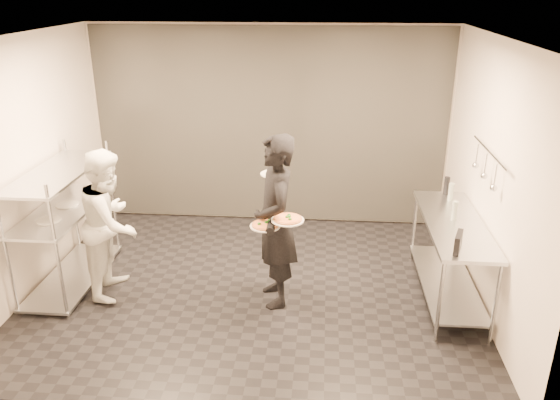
# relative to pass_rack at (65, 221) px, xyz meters

# --- Properties ---
(room_shell) EXTENTS (5.00, 4.00, 2.80)m
(room_shell) POSITION_rel_pass_rack_xyz_m (2.15, 1.18, 0.63)
(room_shell) COLOR black
(room_shell) RESTS_ON ground
(pass_rack) EXTENTS (0.60, 1.60, 1.50)m
(pass_rack) POSITION_rel_pass_rack_xyz_m (0.00, 0.00, 0.00)
(pass_rack) COLOR #B1B3B8
(pass_rack) RESTS_ON ground
(prep_counter) EXTENTS (0.60, 1.80, 0.92)m
(prep_counter) POSITION_rel_pass_rack_xyz_m (4.33, 0.00, -0.14)
(prep_counter) COLOR #B1B3B8
(prep_counter) RESTS_ON ground
(utensil_rail) EXTENTS (0.07, 1.20, 0.31)m
(utensil_rail) POSITION_rel_pass_rack_xyz_m (4.58, 0.00, 0.78)
(utensil_rail) COLOR #B1B3B8
(utensil_rail) RESTS_ON room_shell
(waiter) EXTENTS (0.63, 0.79, 1.89)m
(waiter) POSITION_rel_pass_rack_xyz_m (2.43, -0.23, 0.18)
(waiter) COLOR black
(waiter) RESTS_ON ground
(chef) EXTENTS (0.67, 0.84, 1.67)m
(chef) POSITION_rel_pass_rack_xyz_m (0.60, -0.15, 0.07)
(chef) COLOR white
(chef) RESTS_ON ground
(pizza_plate_near) EXTENTS (0.31, 0.31, 0.05)m
(pizza_plate_near) POSITION_rel_pass_rack_xyz_m (2.35, -0.45, 0.24)
(pizza_plate_near) COLOR silver
(pizza_plate_near) RESTS_ON waiter
(pizza_plate_far) EXTENTS (0.33, 0.33, 0.05)m
(pizza_plate_far) POSITION_rel_pass_rack_xyz_m (2.58, -0.46, 0.31)
(pizza_plate_far) COLOR silver
(pizza_plate_far) RESTS_ON waiter
(salad_plate) EXTENTS (0.29, 0.29, 0.07)m
(salad_plate) POSITION_rel_pass_rack_xyz_m (2.39, 0.05, 0.63)
(salad_plate) COLOR silver
(salad_plate) RESTS_ON waiter
(pos_monitor) EXTENTS (0.13, 0.26, 0.18)m
(pos_monitor) POSITION_rel_pass_rack_xyz_m (4.21, -0.70, 0.24)
(pos_monitor) COLOR black
(pos_monitor) RESTS_ON prep_counter
(bottle_green) EXTENTS (0.06, 0.06, 0.22)m
(bottle_green) POSITION_rel_pass_rack_xyz_m (4.33, 0.03, 0.26)
(bottle_green) COLOR gray
(bottle_green) RESTS_ON prep_counter
(bottle_clear) EXTENTS (0.06, 0.06, 0.21)m
(bottle_clear) POSITION_rel_pass_rack_xyz_m (4.41, 0.62, 0.26)
(bottle_clear) COLOR gray
(bottle_clear) RESTS_ON prep_counter
(bottle_dark) EXTENTS (0.06, 0.06, 0.22)m
(bottle_dark) POSITION_rel_pass_rack_xyz_m (4.39, 0.80, 0.26)
(bottle_dark) COLOR black
(bottle_dark) RESTS_ON prep_counter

